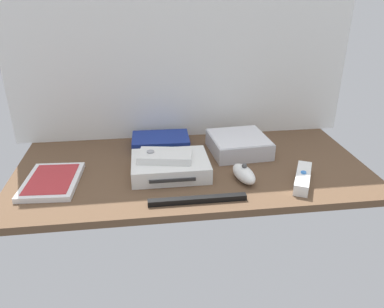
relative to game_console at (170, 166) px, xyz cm
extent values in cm
cube|color=brown|center=(6.50, 3.20, -3.20)|extent=(100.00, 48.00, 2.00)
cube|color=white|center=(6.50, 27.80, 29.80)|extent=(110.00, 1.20, 64.00)
cube|color=white|center=(0.00, 0.03, 0.00)|extent=(21.08, 16.10, 4.40)
cube|color=#2D2D2D|center=(-0.04, -8.17, 0.00)|extent=(12.00, 0.66, 0.80)
cube|color=silver|center=(22.17, 11.44, 0.30)|extent=(18.22, 18.22, 5.00)
cube|color=silver|center=(22.17, 11.44, 2.95)|extent=(17.49, 17.49, 0.30)
cube|color=white|center=(-31.38, -1.82, -1.50)|extent=(14.73, 19.79, 1.40)
cube|color=#B72D33|center=(-31.38, -1.82, -0.72)|extent=(12.12, 16.99, 0.16)
cube|color=navy|center=(-1.59, 18.98, -0.50)|extent=(18.29, 12.45, 3.40)
cube|color=#19D833|center=(-1.75, 12.78, -0.50)|extent=(8.01, 0.60, 0.60)
cube|color=white|center=(34.15, -10.18, -0.70)|extent=(9.83, 14.85, 3.00)
cylinder|color=#387FDB|center=(34.15, -10.18, 1.00)|extent=(1.40, 1.40, 0.40)
ellipsoid|color=white|center=(19.11, -6.77, -0.20)|extent=(6.47, 10.72, 4.00)
sphere|color=#4C4C4C|center=(19.11, -6.77, 2.20)|extent=(1.40, 1.40, 1.40)
cube|color=white|center=(-1.26, -0.08, 3.20)|extent=(15.58, 10.41, 2.00)
cylinder|color=#99999E|center=(-5.19, 0.63, 4.40)|extent=(2.32, 2.32, 0.40)
cube|color=black|center=(5.35, -15.83, -1.50)|extent=(24.00, 1.86, 1.40)
camera|label=1|loc=(-6.10, -92.27, 46.73)|focal=35.09mm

